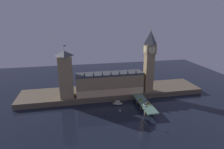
{
  "coord_description": "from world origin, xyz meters",
  "views": [
    {
      "loc": [
        -44.23,
        -172.23,
        92.92
      ],
      "look_at": [
        -4.52,
        20.0,
        31.91
      ],
      "focal_mm": 30.0,
      "sensor_mm": 36.0,
      "label": 1
    }
  ],
  "objects": [
    {
      "name": "boat_upstream",
      "position": [
        -0.4,
        9.4,
        1.61
      ],
      "size": [
        11.77,
        6.78,
        4.41
      ],
      "color": "#B2A893",
      "rests_on": "ground_plane"
    },
    {
      "name": "bridge",
      "position": [
        25.46,
        -5.0,
        4.44
      ],
      "size": [
        11.12,
        46.0,
        6.37
      ],
      "color": "slate",
      "rests_on": "ground_plane"
    },
    {
      "name": "car_northbound_trail",
      "position": [
        23.01,
        -10.86,
        7.1
      ],
      "size": [
        1.97,
        4.19,
        1.57
      ],
      "color": "white",
      "rests_on": "bridge"
    },
    {
      "name": "embankment",
      "position": [
        0.0,
        39.0,
        3.13
      ],
      "size": [
        220.0,
        42.0,
        6.26
      ],
      "color": "brown",
      "rests_on": "ground_plane"
    },
    {
      "name": "street_lamp_near",
      "position": [
        20.17,
        -19.72,
        10.87
      ],
      "size": [
        1.34,
        0.6,
        7.2
      ],
      "color": "#2D3333",
      "rests_on": "bridge"
    },
    {
      "name": "street_lamp_far",
      "position": [
        20.17,
        9.72,
        10.58
      ],
      "size": [
        1.34,
        0.6,
        6.74
      ],
      "color": "#2D3333",
      "rests_on": "bridge"
    },
    {
      "name": "pedestrian_far_rail",
      "position": [
        20.57,
        5.17,
        7.27
      ],
      "size": [
        0.38,
        0.38,
        1.7
      ],
      "color": "black",
      "rests_on": "bridge"
    },
    {
      "name": "street_lamp_mid",
      "position": [
        30.75,
        -5.0,
        10.16
      ],
      "size": [
        1.34,
        0.6,
        6.06
      ],
      "color": "#2D3333",
      "rests_on": "bridge"
    },
    {
      "name": "parliament_hall",
      "position": [
        -5.44,
        29.57,
        18.6
      ],
      "size": [
        77.49,
        18.52,
        29.66
      ],
      "color": "#9E845B",
      "rests_on": "embankment"
    },
    {
      "name": "car_southbound_trail",
      "position": [
        27.91,
        -2.5,
        7.04
      ],
      "size": [
        2.01,
        4.46,
        1.44
      ],
      "color": "silver",
      "rests_on": "bridge"
    },
    {
      "name": "car_southbound_lead",
      "position": [
        27.91,
        -8.41,
        7.06
      ],
      "size": [
        1.93,
        3.8,
        1.48
      ],
      "color": "yellow",
      "rests_on": "bridge"
    },
    {
      "name": "car_northbound_lead",
      "position": [
        23.01,
        0.78,
        7.02
      ],
      "size": [
        1.94,
        4.41,
        1.38
      ],
      "color": "yellow",
      "rests_on": "bridge"
    },
    {
      "name": "pedestrian_near_rail",
      "position": [
        20.57,
        -11.94,
        7.22
      ],
      "size": [
        0.38,
        0.38,
        1.62
      ],
      "color": "black",
      "rests_on": "bridge"
    },
    {
      "name": "ground_plane",
      "position": [
        0.0,
        0.0,
        0.0
      ],
      "size": [
        400.0,
        400.0,
        0.0
      ],
      "primitive_type": "plane",
      "color": "black"
    },
    {
      "name": "victoria_tower",
      "position": [
        -54.32,
        28.84,
        32.53
      ],
      "size": [
        14.98,
        14.98,
        58.34
      ],
      "color": "#9E845B",
      "rests_on": "embankment"
    },
    {
      "name": "pedestrian_mid_walk",
      "position": [
        30.35,
        -0.49,
        7.24
      ],
      "size": [
        0.38,
        0.38,
        1.65
      ],
      "color": "black",
      "rests_on": "bridge"
    },
    {
      "name": "clock_tower",
      "position": [
        40.94,
        26.36,
        45.07
      ],
      "size": [
        11.96,
        12.07,
        73.32
      ],
      "color": "#9E845B",
      "rests_on": "embankment"
    }
  ]
}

